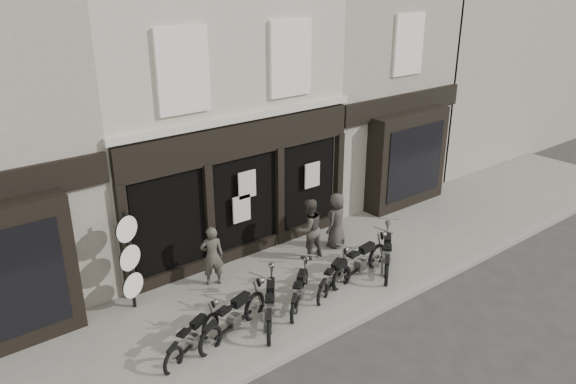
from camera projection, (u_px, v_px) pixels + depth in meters
ground_plane at (314, 302)px, 13.74m from camera, size 90.00×90.00×0.00m
pavement at (291, 285)px, 14.37m from camera, size 30.00×4.20×0.12m
kerb at (350, 323)px, 12.81m from camera, size 30.00×0.25×0.13m
central_building at (185, 97)px, 16.57m from camera, size 7.30×6.22×8.34m
neighbour_right at (342, 75)px, 20.21m from camera, size 5.60×6.73×8.34m
filler_right at (474, 54)px, 24.97m from camera, size 11.00×6.00×8.20m
motorcycle_0 at (193, 339)px, 11.75m from camera, size 1.79×1.05×0.92m
motorcycle_1 at (234, 320)px, 12.31m from camera, size 2.18×1.01×1.08m
motorcycle_2 at (270, 306)px, 12.81m from camera, size 1.64×1.92×1.09m
motorcycle_3 at (300, 292)px, 13.46m from camera, size 1.66×1.46×0.95m
motorcycle_4 at (333, 279)px, 14.05m from camera, size 1.80×1.06×0.93m
motorcycle_5 at (361, 264)px, 14.62m from camera, size 2.28×0.69×1.09m
motorcycle_6 at (387, 255)px, 15.06m from camera, size 1.87×1.74×1.10m
man_left at (212, 256)px, 14.04m from camera, size 0.68×0.58×1.59m
man_centre at (309, 229)px, 15.34m from camera, size 0.87×0.69×1.73m
man_right at (337, 220)px, 16.00m from camera, size 0.92×0.77×1.61m
advert_sign_post at (131, 265)px, 12.91m from camera, size 0.60×0.40×2.57m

